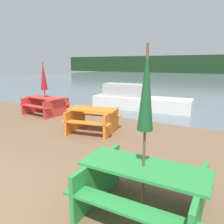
% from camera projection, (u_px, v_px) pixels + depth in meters
% --- Properties ---
extents(water, '(60.00, 50.00, 0.00)m').
position_uv_depth(water, '(205.00, 80.00, 30.10)').
color(water, slate).
rests_on(water, ground_plane).
extents(far_treeline, '(80.00, 1.60, 4.00)m').
position_uv_depth(far_treeline, '(219.00, 64.00, 46.63)').
color(far_treeline, '#193319').
rests_on(far_treeline, water).
extents(picnic_table_green, '(1.82, 1.42, 0.78)m').
position_uv_depth(picnic_table_green, '(143.00, 185.00, 3.14)').
color(picnic_table_green, green).
rests_on(picnic_table_green, ground_plane).
extents(picnic_table_orange, '(1.80, 1.67, 0.78)m').
position_uv_depth(picnic_table_orange, '(93.00, 118.00, 7.07)').
color(picnic_table_orange, orange).
rests_on(picnic_table_orange, ground_plane).
extents(picnic_table_red, '(1.82, 1.51, 0.77)m').
position_uv_depth(picnic_table_red, '(45.00, 104.00, 9.53)').
color(picnic_table_red, red).
rests_on(picnic_table_red, ground_plane).
extents(umbrella_crimson, '(0.29, 0.29, 2.26)m').
position_uv_depth(umbrella_crimson, '(43.00, 76.00, 9.27)').
color(umbrella_crimson, brown).
rests_on(umbrella_crimson, ground_plane).
extents(umbrella_darkgreen, '(0.21, 0.21, 2.44)m').
position_uv_depth(umbrella_darkgreen, '(146.00, 91.00, 2.85)').
color(umbrella_darkgreen, brown).
rests_on(umbrella_darkgreen, ground_plane).
extents(boat, '(4.83, 1.63, 1.20)m').
position_uv_depth(boat, '(137.00, 100.00, 10.70)').
color(boat, silver).
rests_on(boat, water).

